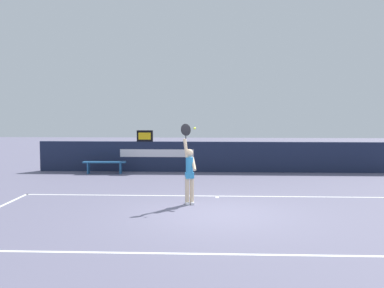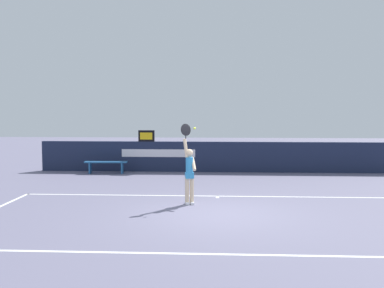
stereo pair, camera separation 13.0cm
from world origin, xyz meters
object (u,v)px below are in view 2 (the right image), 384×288
(speed_display, at_px, (146,136))
(tennis_ball, at_px, (195,128))
(tennis_player, at_px, (189,171))
(courtside_bench_near, at_px, (106,164))

(speed_display, bearing_deg, tennis_ball, -70.20)
(speed_display, height_order, tennis_ball, tennis_ball)
(tennis_player, height_order, courtside_bench_near, tennis_player)
(speed_display, distance_m, tennis_player, 6.93)
(tennis_ball, bearing_deg, tennis_player, 163.21)
(tennis_player, bearing_deg, tennis_ball, -16.79)
(speed_display, xyz_separation_m, tennis_player, (2.22, -6.54, -0.59))
(tennis_player, relative_size, courtside_bench_near, 1.29)
(speed_display, relative_size, courtside_bench_near, 0.38)
(speed_display, relative_size, tennis_ball, 9.77)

